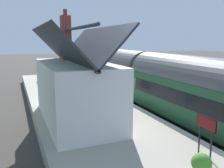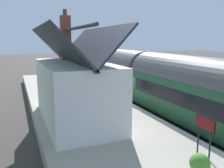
{
  "view_description": "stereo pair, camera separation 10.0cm",
  "coord_description": "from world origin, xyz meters",
  "views": [
    {
      "loc": [
        -15.29,
        8.48,
        5.18
      ],
      "look_at": [
        1.38,
        1.5,
        1.81
      ],
      "focal_mm": 37.86,
      "sensor_mm": 36.0,
      "label": 1
    },
    {
      "loc": [
        -15.33,
        8.39,
        5.18
      ],
      "look_at": [
        1.38,
        1.5,
        1.81
      ],
      "focal_mm": 37.86,
      "sensor_mm": 36.0,
      "label": 2
    }
  ],
  "objects": [
    {
      "name": "platform",
      "position": [
        0.0,
        4.29,
        0.41
      ],
      "size": [
        32.0,
        6.58,
        0.81
      ],
      "primitive_type": "cube",
      "color": "#A39B8C",
      "rests_on": "ground"
    },
    {
      "name": "platform_edge_coping",
      "position": [
        0.0,
        1.18,
        0.82
      ],
      "size": [
        32.0,
        0.36,
        0.02
      ],
      "primitive_type": "cube",
      "color": "beige",
      "rests_on": "platform"
    },
    {
      "name": "planter_edge_far",
      "position": [
        7.41,
        4.61,
        1.31
      ],
      "size": [
        0.55,
        0.55,
        0.91
      ],
      "color": "#9E5138",
      "rests_on": "platform"
    },
    {
      "name": "planter_under_sign",
      "position": [
        3.43,
        2.13,
        1.12
      ],
      "size": [
        0.83,
        0.32,
        0.64
      ],
      "color": "#9E5138",
      "rests_on": "platform"
    },
    {
      "name": "bench_by_lamp",
      "position": [
        3.35,
        3.52,
        1.29
      ],
      "size": [
        1.4,
        0.44,
        0.88
      ],
      "color": "#26727F",
      "rests_on": "platform"
    },
    {
      "name": "station_building",
      "position": [
        -2.85,
        5.44,
        2.57
      ],
      "size": [
        7.69,
        3.58,
        6.16
      ],
      "color": "white",
      "rests_on": "platform"
    },
    {
      "name": "rail_far",
      "position": [
        0.0,
        -0.18,
        0.07
      ],
      "size": [
        52.0,
        0.08,
        0.14
      ],
      "primitive_type": "cube",
      "color": "gray",
      "rests_on": "ground"
    },
    {
      "name": "planter_bench_left",
      "position": [
        10.72,
        4.99,
        1.3
      ],
      "size": [
        0.66,
        0.66,
        0.93
      ],
      "color": "black",
      "rests_on": "platform"
    },
    {
      "name": "bench_near_building",
      "position": [
        6.97,
        3.44,
        1.29
      ],
      "size": [
        1.41,
        0.45,
        0.88
      ],
      "color": "#26727F",
      "rests_on": "platform"
    },
    {
      "name": "train",
      "position": [
        0.56,
        -0.9,
        2.22
      ],
      "size": [
        20.23,
        2.73,
        4.32
      ],
      "color": "black",
      "rests_on": "ground"
    },
    {
      "name": "planter_corner_building",
      "position": [
        10.29,
        6.1,
        1.09
      ],
      "size": [
        1.04,
        0.32,
        0.58
      ],
      "color": "black",
      "rests_on": "platform"
    },
    {
      "name": "station_sign_board",
      "position": [
        -8.95,
        2.02,
        2.0
      ],
      "size": [
        0.96,
        0.06,
        1.57
      ],
      "color": "black",
      "rests_on": "platform"
    },
    {
      "name": "ground_plane",
      "position": [
        0.0,
        0.0,
        0.0
      ],
      "size": [
        160.0,
        160.0,
        0.0
      ],
      "primitive_type": "plane",
      "color": "#423D38"
    },
    {
      "name": "rail_near",
      "position": [
        0.0,
        -1.62,
        0.07
      ],
      "size": [
        52.0,
        0.08,
        0.14
      ],
      "primitive_type": "cube",
      "color": "gray",
      "rests_on": "ground"
    },
    {
      "name": "lamp_post_platform",
      "position": [
        9.42,
        1.57,
        3.21
      ],
      "size": [
        0.32,
        0.5,
        3.39
      ],
      "color": "black",
      "rests_on": "platform"
    },
    {
      "name": "planter_bench_right",
      "position": [
        -9.99,
        3.16,
        1.25
      ],
      "size": [
        0.64,
        0.64,
        0.87
      ],
      "color": "teal",
      "rests_on": "platform"
    }
  ]
}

